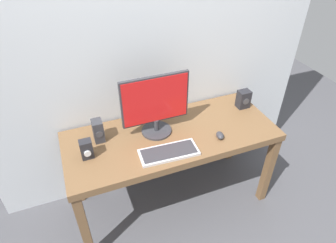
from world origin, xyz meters
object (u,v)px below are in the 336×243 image
desk (171,142)px  speaker_left (98,131)px  monitor (155,104)px  audio_controller (87,149)px  mouse (220,135)px  speaker_right (243,99)px  keyboard_primary (169,152)px

desk → speaker_left: 0.55m
monitor → audio_controller: (-0.52, -0.10, -0.17)m
monitor → mouse: monitor is taller
speaker_left → audio_controller: 0.18m
monitor → speaker_right: monitor is taller
monitor → mouse: (0.40, -0.24, -0.22)m
desk → speaker_right: bearing=9.6°
keyboard_primary → audio_controller: audio_controller is taller
monitor → mouse: bearing=-31.1°
speaker_right → speaker_left: (-1.19, 0.01, 0.01)m
mouse → monitor: bearing=160.6°
keyboard_primary → speaker_right: (0.78, 0.31, 0.07)m
desk → keyboard_primary: keyboard_primary is taller
speaker_right → speaker_left: bearing=179.6°
desk → mouse: mouse is taller
keyboard_primary → speaker_right: speaker_right is taller
audio_controller → mouse: bearing=-8.9°
monitor → audio_controller: size_ratio=3.56×
speaker_right → audio_controller: 1.31m
mouse → keyboard_primary: bearing=-165.3°
monitor → speaker_right: (0.78, 0.04, -0.16)m
desk → keyboard_primary: bearing=-116.9°
speaker_right → desk: bearing=-170.4°
keyboard_primary → speaker_left: 0.52m
audio_controller → speaker_left: bearing=54.4°
monitor → speaker_left: size_ratio=2.95×
mouse → audio_controller: size_ratio=0.58×
desk → monitor: (-0.09, 0.07, 0.32)m
mouse → speaker_left: size_ratio=0.48×
desk → keyboard_primary: size_ratio=3.81×
speaker_right → audio_controller: bearing=-173.8°
desk → monitor: bearing=142.3°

